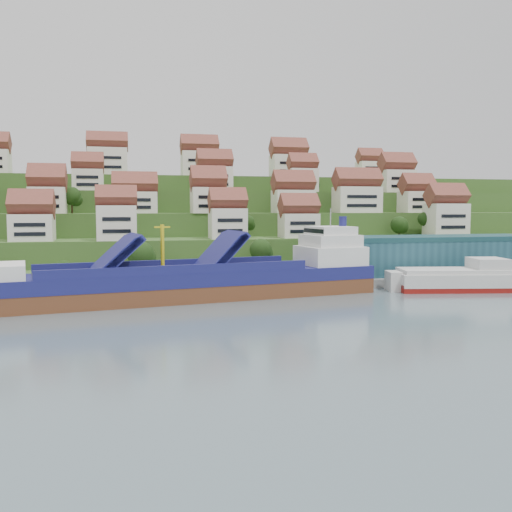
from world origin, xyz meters
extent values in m
plane|color=slate|center=(0.00, 0.00, 0.00)|extent=(300.00, 300.00, 0.00)
cube|color=gray|center=(20.00, 15.00, 1.10)|extent=(180.00, 14.00, 2.20)
cube|color=#2D4C1E|center=(0.00, 86.00, 2.00)|extent=(260.00, 128.00, 4.00)
cube|color=#2D4C1E|center=(0.00, 91.00, 5.50)|extent=(260.00, 118.00, 11.00)
cube|color=#2D4C1E|center=(0.00, 99.00, 9.00)|extent=(260.00, 102.00, 18.00)
cube|color=#2D4C1E|center=(0.00, 107.00, 12.50)|extent=(260.00, 86.00, 25.00)
cube|color=#2D4C1E|center=(0.00, 116.00, 15.50)|extent=(260.00, 68.00, 31.00)
cube|color=silver|center=(-48.91, 38.83, 14.48)|extent=(10.79, 8.57, 6.96)
cube|color=silver|center=(-27.37, 35.66, 15.62)|extent=(10.20, 7.03, 9.25)
cube|color=silver|center=(2.80, 37.62, 15.23)|extent=(9.94, 7.62, 8.46)
cube|color=silver|center=(23.96, 38.82, 14.47)|extent=(10.60, 7.73, 6.94)
cube|color=silver|center=(72.17, 39.78, 15.96)|extent=(11.71, 8.31, 9.92)
cube|color=silver|center=(-46.83, 55.33, 21.77)|extent=(10.09, 8.98, 7.54)
cube|color=silver|center=(-22.14, 55.51, 21.19)|extent=(12.81, 7.90, 6.38)
cube|color=silver|center=(-0.50, 51.96, 21.86)|extent=(10.18, 8.56, 7.73)
cube|color=silver|center=(27.40, 55.93, 21.61)|extent=(12.62, 8.36, 7.23)
cube|color=silver|center=(48.87, 54.95, 22.21)|extent=(14.58, 8.18, 8.42)
cube|color=silver|center=(70.68, 55.62, 21.55)|extent=(10.45, 8.04, 7.10)
cube|color=silver|center=(-36.40, 71.39, 28.44)|extent=(9.53, 7.30, 6.87)
cube|color=silver|center=(3.99, 68.28, 29.03)|extent=(11.18, 7.79, 8.05)
cube|color=silver|center=(35.32, 70.96, 29.08)|extent=(9.61, 7.14, 8.16)
cube|color=silver|center=(70.78, 70.53, 29.05)|extent=(11.70, 8.47, 8.10)
cube|color=silver|center=(-30.59, 87.90, 35.72)|extent=(13.41, 7.51, 9.44)
cube|color=silver|center=(1.74, 88.82, 35.48)|extent=(12.99, 8.15, 8.96)
cube|color=silver|center=(35.84, 89.91, 35.24)|extent=(13.29, 8.73, 8.49)
cube|color=silver|center=(69.85, 91.79, 34.41)|extent=(9.71, 7.05, 6.81)
ellipsoid|color=#1F3C14|center=(9.55, 26.11, 8.53)|extent=(5.91, 5.91, 5.91)
ellipsoid|color=#1F3C14|center=(-21.55, 26.29, 7.82)|extent=(6.77, 6.77, 6.77)
ellipsoid|color=#1F3C14|center=(58.10, 43.11, 14.31)|extent=(5.43, 5.43, 5.43)
ellipsoid|color=#1F3C14|center=(66.78, 43.11, 16.15)|extent=(4.49, 4.49, 4.49)
ellipsoid|color=#1F3C14|center=(9.78, 43.66, 15.44)|extent=(4.23, 4.23, 4.23)
ellipsoid|color=#1F3C14|center=(44.04, 59.83, 23.10)|extent=(4.20, 4.20, 4.20)
ellipsoid|color=#1F3C14|center=(-54.77, 59.38, 21.87)|extent=(5.98, 5.98, 5.98)
ellipsoid|color=#1F3C14|center=(-40.42, 57.97, 23.12)|extent=(5.43, 5.43, 5.43)
ellipsoid|color=#1F3C14|center=(6.35, 73.21, 30.08)|extent=(6.32, 6.32, 6.32)
ellipsoid|color=#1F3C14|center=(32.32, 75.94, 30.48)|extent=(4.40, 4.40, 4.40)
ellipsoid|color=#1F3C14|center=(40.03, 73.97, 28.21)|extent=(4.91, 4.91, 4.91)
ellipsoid|color=#1F3C14|center=(-39.49, 19.00, 5.39)|extent=(4.12, 4.12, 4.12)
cube|color=#214D5B|center=(52.00, 17.00, 7.20)|extent=(60.00, 15.00, 10.00)
cylinder|color=gray|center=(18.00, 10.00, 6.20)|extent=(0.16, 0.16, 8.00)
cube|color=maroon|center=(18.60, 10.00, 9.80)|extent=(1.20, 0.05, 0.80)
cube|color=brown|center=(-13.39, 1.41, 1.00)|extent=(87.97, 27.04, 5.57)
cube|color=navy|center=(-13.39, 1.41, 4.79)|extent=(87.99, 27.17, 2.90)
cube|color=#262628|center=(-15.59, 1.05, 6.24)|extent=(56.84, 20.09, 0.33)
cube|color=navy|center=(-27.70, -0.90, 10.03)|extent=(10.20, 13.48, 7.71)
cube|color=navy|center=(-5.69, 2.65, 10.03)|extent=(9.79, 13.41, 8.15)
cylinder|color=yellow|center=(-17.79, 0.70, 11.15)|extent=(0.89, 0.89, 10.03)
cube|color=silver|center=(21.83, 7.08, 8.36)|extent=(15.23, 14.67, 4.46)
cube|color=silver|center=(21.83, 7.08, 11.93)|extent=(12.81, 13.00, 2.79)
cube|color=silver|center=(21.83, 7.08, 14.27)|extent=(10.40, 11.32, 2.01)
cylinder|color=navy|center=(25.13, 7.61, 16.39)|extent=(2.04, 2.04, 2.45)
cube|color=maroon|center=(51.63, 0.59, 0.58)|extent=(30.33, 15.77, 2.50)
cube|color=silver|center=(51.63, 0.59, 2.69)|extent=(30.35, 15.87, 3.08)
cube|color=silver|center=(51.63, 0.59, 4.62)|extent=(28.72, 14.46, 1.15)
cube|color=silver|center=(58.72, -0.75, 6.26)|extent=(9.14, 9.75, 2.89)
camera|label=1|loc=(-25.72, -119.60, 19.60)|focal=40.00mm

